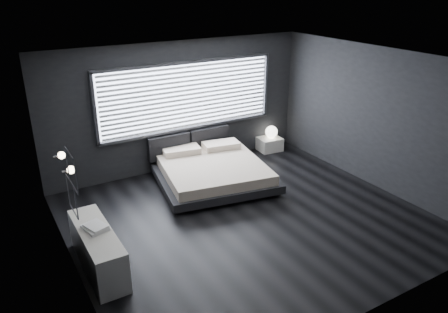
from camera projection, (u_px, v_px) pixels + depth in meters
room at (250, 146)px, 7.29m from camera, size 6.04×6.00×2.80m
window at (189, 96)px, 9.45m from camera, size 4.14×0.09×1.52m
headboard at (190, 142)px, 9.78m from camera, size 1.96×0.16×0.52m
sconce_near at (71, 170)px, 5.90m from camera, size 0.18×0.11×0.11m
sconce_far at (61, 155)px, 6.38m from camera, size 0.18×0.11×0.11m
wall_art_upper at (71, 170)px, 5.28m from camera, size 0.01×0.48×0.48m
wall_art_lower at (72, 196)px, 5.66m from camera, size 0.01×0.48×0.48m
bed at (213, 171)px, 9.07m from camera, size 2.60×2.51×0.58m
nightstand at (270, 144)px, 10.83m from camera, size 0.59×0.51×0.32m
orb_lamp at (271, 132)px, 10.74m from camera, size 0.30×0.30×0.30m
dresser at (98, 249)px, 6.39m from camera, size 0.46×1.60×0.64m
book_stack at (95, 227)px, 6.29m from camera, size 0.36×0.43×0.08m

